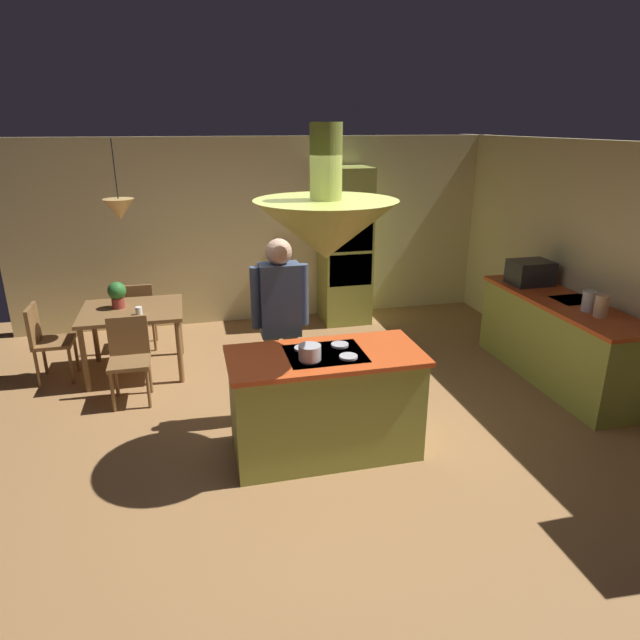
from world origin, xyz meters
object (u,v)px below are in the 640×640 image
object	(u,v)px
canister_flour	(601,306)
canister_sugar	(589,301)
cup_on_table	(139,311)
oven_tower	(345,247)
dining_table	(133,317)
potted_plant_on_table	(117,293)
chair_facing_island	(129,354)
kitchen_island	(325,403)
person_at_island	(280,319)
chair_by_back_wall	(138,311)
chair_at_corner	(45,338)
microwave_on_counter	(530,273)
cooking_pot_on_cooktop	(310,352)

from	to	relation	value
canister_flour	canister_sugar	distance (m)	0.18
cup_on_table	canister_sugar	bearing A→B (deg)	-17.85
oven_tower	canister_sugar	bearing A→B (deg)	-58.20
oven_tower	dining_table	bearing A→B (deg)	-157.79
potted_plant_on_table	canister_flour	size ratio (longest dim) A/B	1.37
chair_facing_island	kitchen_island	bearing A→B (deg)	-39.74
cup_on_table	person_at_island	bearing A→B (deg)	-42.06
canister_flour	oven_tower	bearing A→B (deg)	120.23
oven_tower	cup_on_table	xyz separation A→B (m)	(-2.70, -1.38, -0.28)
oven_tower	person_at_island	bearing A→B (deg)	-117.74
chair_facing_island	chair_by_back_wall	xyz separation A→B (m)	(0.00, 1.37, 0.00)
canister_sugar	potted_plant_on_table	bearing A→B (deg)	159.60
chair_facing_island	canister_flour	distance (m)	4.71
chair_by_back_wall	chair_at_corner	bearing A→B (deg)	36.53
chair_at_corner	canister_flour	world-z (taller)	canister_flour
person_at_island	cup_on_table	xyz separation A→B (m)	(-1.34, 1.21, -0.22)
chair_facing_island	cup_on_table	distance (m)	0.55
canister_flour	microwave_on_counter	world-z (taller)	microwave_on_counter
dining_table	cooking_pot_on_cooktop	size ratio (longest dim) A/B	6.09
kitchen_island	person_at_island	distance (m)	0.90
chair_by_back_wall	person_at_island	bearing A→B (deg)	124.06
microwave_on_counter	cooking_pot_on_cooktop	size ratio (longest dim) A/B	2.56
dining_table	canister_sugar	distance (m)	4.85
dining_table	chair_at_corner	distance (m)	0.94
cup_on_table	canister_flour	xyz separation A→B (m)	(4.44, -1.61, 0.23)
chair_by_back_wall	potted_plant_on_table	world-z (taller)	potted_plant_on_table
kitchen_island	potted_plant_on_table	world-z (taller)	potted_plant_on_table
chair_facing_island	canister_sugar	bearing A→B (deg)	-12.14
chair_facing_island	potted_plant_on_table	world-z (taller)	potted_plant_on_table
kitchen_island	cup_on_table	distance (m)	2.48
chair_by_back_wall	potted_plant_on_table	distance (m)	0.76
kitchen_island	canister_flour	world-z (taller)	canister_flour
cooking_pot_on_cooktop	cup_on_table	bearing A→B (deg)	125.83
potted_plant_on_table	cup_on_table	world-z (taller)	potted_plant_on_table
cup_on_table	cooking_pot_on_cooktop	world-z (taller)	cooking_pot_on_cooktop
person_at_island	cup_on_table	distance (m)	1.82
person_at_island	kitchen_island	bearing A→B (deg)	-68.37
dining_table	cooking_pot_on_cooktop	bearing A→B (deg)	-55.37
oven_tower	canister_sugar	xyz separation A→B (m)	(1.74, -2.81, -0.05)
chair_by_back_wall	chair_at_corner	distance (m)	1.15
chair_by_back_wall	cooking_pot_on_cooktop	bearing A→B (deg)	117.84
kitchen_island	cooking_pot_on_cooktop	bearing A→B (deg)	-140.91
chair_at_corner	chair_facing_island	bearing A→B (deg)	-126.53
canister_flour	cooking_pot_on_cooktop	distance (m)	3.02
kitchen_island	cup_on_table	bearing A→B (deg)	130.63
chair_facing_island	canister_flour	xyz separation A→B (m)	(4.54, -1.16, 0.53)
cooking_pot_on_cooktop	canister_flour	bearing A→B (deg)	7.35
canister_flour	microwave_on_counter	xyz separation A→B (m)	(0.00, 1.20, 0.03)
dining_table	chair_by_back_wall	xyz separation A→B (m)	(0.00, 0.69, -0.16)
chair_at_corner	microwave_on_counter	distance (m)	5.53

